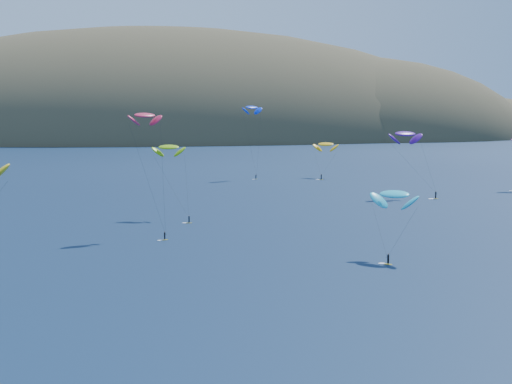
{
  "coord_description": "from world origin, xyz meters",
  "views": [
    {
      "loc": [
        -12.39,
        -54.03,
        25.09
      ],
      "look_at": [
        11.86,
        80.0,
        9.0
      ],
      "focal_mm": 50.0,
      "sensor_mm": 36.0,
      "label": 1
    }
  ],
  "objects": [
    {
      "name": "kitesurfer_11",
      "position": [
        58.72,
        196.33,
        11.98
      ],
      "size": [
        9.75,
        13.39,
        14.47
      ],
      "rotation": [
        0.0,
        0.0,
        -0.46
      ],
      "color": "gold",
      "rests_on": "ground"
    },
    {
      "name": "kitesurfer_5",
      "position": [
        31.35,
        57.86,
        10.78
      ],
      "size": [
        8.4,
        9.75,
        13.08
      ],
      "rotation": [
        0.0,
        0.0,
        -0.81
      ],
      "color": "gold",
      "rests_on": "ground"
    },
    {
      "name": "kitesurfer_6",
      "position": [
        64.87,
        136.37,
        17.85
      ],
      "size": [
        12.78,
        9.43,
        20.61
      ],
      "rotation": [
        0.0,
        0.0,
        0.12
      ],
      "color": "gold",
      "rests_on": "ground"
    },
    {
      "name": "island",
      "position": [
        39.4,
        562.36,
        -10.74
      ],
      "size": [
        730.0,
        300.0,
        210.0
      ],
      "color": "#3D3526",
      "rests_on": "ground"
    },
    {
      "name": "kitesurfer_4",
      "position": [
        31.71,
        197.85,
        25.28
      ],
      "size": [
        9.05,
        8.98,
        27.62
      ],
      "rotation": [
        0.0,
        0.0,
        0.51
      ],
      "color": "gold",
      "rests_on": "ground"
    },
    {
      "name": "kitesurfer_3",
      "position": [
        -3.01,
        110.61,
        16.13
      ],
      "size": [
        8.14,
        12.85,
        18.2
      ],
      "rotation": [
        0.0,
        0.0,
        -0.16
      ],
      "color": "gold",
      "rests_on": "ground"
    },
    {
      "name": "kitesurfer_9",
      "position": [
        -8.86,
        88.42,
        23.62
      ],
      "size": [
        7.54,
        10.75,
        25.58
      ],
      "rotation": [
        0.0,
        0.0,
        0.41
      ],
      "color": "gold",
      "rests_on": "ground"
    }
  ]
}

